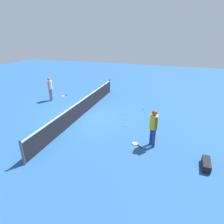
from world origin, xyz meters
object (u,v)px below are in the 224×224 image
Objects in this scene: player_near_side at (154,125)px; player_far_side at (50,87)px; tennis_racket_far_player at (63,96)px; tennis_ball_by_net at (125,114)px; tennis_ball_midcourt at (144,109)px; tennis_racket_near_player at (136,144)px; equipment_bag at (206,164)px; tennis_ball_near_player at (126,125)px.

player_near_side is 1.00× the size of player_far_side.
tennis_ball_by_net reaches higher than tennis_racket_far_player.
tennis_racket_near_player is at bearing -175.38° from tennis_ball_midcourt.
player_near_side is 2.81× the size of tennis_racket_far_player.
tennis_racket_far_player is at bearing 58.82° from equipment_bag.
tennis_racket_far_player is at bearing 69.87° from tennis_ball_by_net.
player_near_side is at bearing -133.87° from tennis_ball_near_player.
tennis_ball_midcourt reaches higher than tennis_racket_far_player.
tennis_racket_far_player is 5.87m from tennis_ball_by_net.
player_near_side is at bearing -123.62° from tennis_racket_far_player.
tennis_ball_midcourt is at bearing -37.01° from tennis_ball_by_net.
tennis_ball_near_player is 1.00× the size of tennis_ball_midcourt.
tennis_ball_by_net is 5.59m from equipment_bag.
player_far_side is at bearing 165.23° from tennis_racket_far_player.
tennis_racket_far_player is (4.99, 7.50, -1.00)m from player_near_side.
tennis_racket_far_player is 9.16× the size of tennis_ball_by_net.
equipment_bag is (-3.80, -4.10, 0.11)m from tennis_ball_by_net.
tennis_ball_midcourt is at bearing 32.21° from equipment_bag.
tennis_ball_midcourt is 0.08× the size of equipment_bag.
tennis_racket_far_player is at bearing 53.23° from tennis_racket_near_player.
tennis_ball_midcourt is (4.29, 0.35, 0.02)m from tennis_racket_near_player.
tennis_racket_near_player is 0.70× the size of equipment_bag.
player_far_side is at bearing 81.39° from tennis_ball_by_net.
tennis_ball_near_player is at bearing 28.17° from tennis_racket_near_player.
tennis_racket_near_player is 2.92m from equipment_bag.
player_near_side is at bearing -165.86° from tennis_ball_midcourt.
tennis_racket_near_player is 1.80m from tennis_ball_near_player.
tennis_racket_far_player is (1.14, -0.30, -1.00)m from player_far_side.
player_far_side is 2.09× the size of equipment_bag.
player_near_side is 2.09× the size of equipment_bag.
player_near_side is 2.38m from tennis_ball_near_player.
tennis_ball_by_net is at bearing -98.61° from player_far_side.
player_near_side is 9.06m from tennis_racket_far_player.
player_near_side is at bearing -116.25° from player_far_side.
equipment_bag reaches higher than tennis_ball_by_net.
tennis_ball_by_net reaches higher than tennis_racket_near_player.
tennis_ball_midcourt is (2.70, -0.50, 0.00)m from tennis_ball_near_player.
equipment_bag is (-2.33, -3.67, 0.11)m from tennis_ball_near_player.
tennis_ball_near_player is at bearing 46.13° from player_near_side.
tennis_racket_far_player is at bearing -14.77° from player_far_side.
tennis_racket_near_player is 8.65× the size of tennis_ball_near_player.
tennis_ball_near_player is 1.53m from tennis_ball_by_net.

